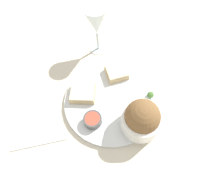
{
  "coord_description": "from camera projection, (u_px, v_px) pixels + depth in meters",
  "views": [
    {
      "loc": [
        0.16,
        0.22,
        0.52
      ],
      "look_at": [
        0.0,
        0.0,
        0.03
      ],
      "focal_mm": 28.0,
      "sensor_mm": 36.0,
      "label": 1
    }
  ],
  "objects": [
    {
      "name": "cheese_toast_near",
      "position": [
        83.0,
        93.0,
        0.57
      ],
      "size": [
        0.11,
        0.11,
        0.03
      ],
      "color": "#D1B27F",
      "rests_on": "dinner_plate"
    },
    {
      "name": "fork",
      "position": [
        38.0,
        144.0,
        0.52
      ],
      "size": [
        0.16,
        0.08,
        0.01
      ],
      "color": "silver",
      "rests_on": "ground_plane"
    },
    {
      "name": "wine_glass",
      "position": [
        96.0,
        23.0,
        0.6
      ],
      "size": [
        0.08,
        0.08,
        0.18
      ],
      "color": "silver",
      "rests_on": "ground_plane"
    },
    {
      "name": "dinner_plate",
      "position": [
        112.0,
        100.0,
        0.58
      ],
      "size": [
        0.32,
        0.32,
        0.01
      ],
      "color": "silver",
      "rests_on": "ground_plane"
    },
    {
      "name": "salad_bowl",
      "position": [
        142.0,
        119.0,
        0.49
      ],
      "size": [
        0.12,
        0.12,
        0.11
      ],
      "color": "white",
      "rests_on": "dinner_plate"
    },
    {
      "name": "sauce_ramekin",
      "position": [
        93.0,
        120.0,
        0.53
      ],
      "size": [
        0.05,
        0.05,
        0.03
      ],
      "color": "#4C4C4C",
      "rests_on": "dinner_plate"
    },
    {
      "name": "garnish",
      "position": [
        150.0,
        95.0,
        0.57
      ],
      "size": [
        0.02,
        0.02,
        0.02
      ],
      "color": "#477533",
      "rests_on": "dinner_plate"
    },
    {
      "name": "cheese_toast_far",
      "position": [
        117.0,
        72.0,
        0.62
      ],
      "size": [
        0.09,
        0.09,
        0.03
      ],
      "color": "#D1B27F",
      "rests_on": "dinner_plate"
    },
    {
      "name": "ground_plane",
      "position": [
        112.0,
        101.0,
        0.59
      ],
      "size": [
        4.0,
        4.0,
        0.0
      ],
      "primitive_type": "plane",
      "color": "beige"
    }
  ]
}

